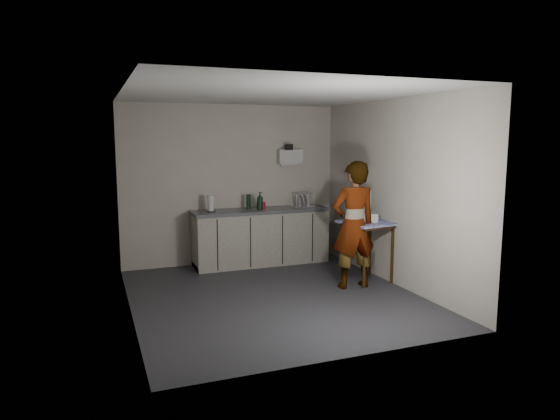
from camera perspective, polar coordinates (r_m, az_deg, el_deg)
name	(u,v)px	position (r m, az deg, el deg)	size (l,w,h in m)	color
ground	(274,296)	(6.64, -0.72, -9.81)	(4.00, 4.00, 0.00)	#2A2A2F
wall_back	(232,185)	(8.25, -5.53, 2.91)	(3.60, 0.02, 2.60)	beige
wall_right	(393,192)	(7.18, 12.80, 1.96)	(0.02, 4.00, 2.60)	beige
wall_left	(128,204)	(5.99, -17.03, 0.62)	(0.02, 4.00, 2.60)	beige
ceiling	(273,94)	(6.34, -0.77, 13.10)	(3.60, 4.00, 0.01)	silver
kitchen_counter	(261,238)	(8.22, -2.21, -3.24)	(2.24, 0.62, 0.91)	black
wall_shelf	(290,157)	(8.48, 1.12, 6.11)	(0.42, 0.18, 0.37)	silver
side_table	(368,229)	(7.24, 10.00, -2.19)	(0.76, 0.76, 0.88)	#3D230D
standing_man	(354,225)	(6.90, 8.41, -1.71)	(0.64, 0.42, 1.75)	#B2A593
soap_bottle	(260,201)	(8.05, -2.30, 1.05)	(0.11, 0.11, 0.29)	black
soda_can	(264,205)	(8.15, -1.89, 0.53)	(0.06, 0.06, 0.12)	red
dark_bottle	(248,202)	(8.12, -3.63, 0.95)	(0.07, 0.07, 0.25)	black
paper_towel	(211,204)	(7.89, -7.92, 0.69)	(0.15, 0.15, 0.26)	black
dish_rack	(302,204)	(8.39, 2.55, 0.74)	(0.36, 0.27, 0.25)	silver
bakery_box	(364,215)	(7.25, 9.61, -0.52)	(0.34, 0.35, 0.42)	silver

